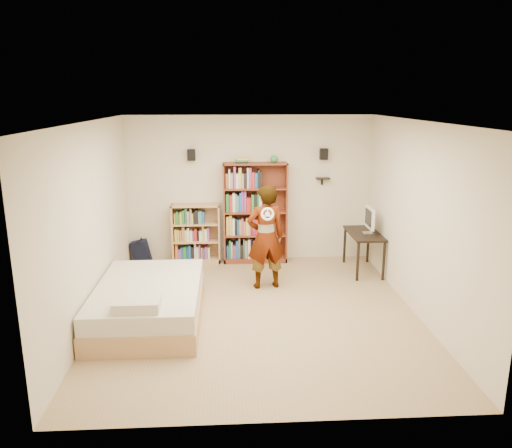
{
  "coord_description": "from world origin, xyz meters",
  "views": [
    {
      "loc": [
        -0.42,
        -6.62,
        3.01
      ],
      "look_at": [
        0.01,
        0.6,
        1.16
      ],
      "focal_mm": 35.0,
      "sensor_mm": 36.0,
      "label": 1
    }
  ],
  "objects": [
    {
      "name": "wall_shelf",
      "position": [
        1.35,
        2.41,
        1.55
      ],
      "size": [
        0.25,
        0.16,
        0.02
      ],
      "primitive_type": "cube",
      "color": "black",
      "rests_on": "room_shell"
    },
    {
      "name": "navy_bag",
      "position": [
        -2.03,
        2.34,
        0.22
      ],
      "size": [
        0.34,
        0.24,
        0.45
      ],
      "primitive_type": null,
      "rotation": [
        0.0,
        0.0,
        -0.07
      ],
      "color": "black",
      "rests_on": "ground"
    },
    {
      "name": "ground",
      "position": [
        0.0,
        0.0,
        0.0
      ],
      "size": [
        4.5,
        5.0,
        0.01
      ],
      "primitive_type": "cube",
      "color": "tan",
      "rests_on": "ground"
    },
    {
      "name": "low_bookshelf",
      "position": [
        -1.0,
        2.33,
        0.55
      ],
      "size": [
        0.88,
        0.33,
        1.1
      ],
      "primitive_type": null,
      "color": "tan",
      "rests_on": "ground"
    },
    {
      "name": "person",
      "position": [
        0.19,
        1.0,
        0.85
      ],
      "size": [
        0.68,
        0.52,
        1.69
      ],
      "primitive_type": "imported",
      "rotation": [
        0.0,
        0.0,
        3.33
      ],
      "color": "black",
      "rests_on": "ground"
    },
    {
      "name": "imac",
      "position": [
        2.02,
        1.62,
        0.94
      ],
      "size": [
        0.14,
        0.47,
        0.46
      ],
      "primitive_type": null,
      "rotation": [
        0.0,
        0.0,
        -0.11
      ],
      "color": "white",
      "rests_on": "computer_desk"
    },
    {
      "name": "wii_wheel",
      "position": [
        0.19,
        0.68,
        1.29
      ],
      "size": [
        0.2,
        0.08,
        0.21
      ],
      "primitive_type": "torus",
      "rotation": [
        1.36,
        0.0,
        0.0
      ],
      "color": "white",
      "rests_on": "person"
    },
    {
      "name": "room_shell",
      "position": [
        0.0,
        0.0,
        1.76
      ],
      "size": [
        4.52,
        5.02,
        2.71
      ],
      "color": "beige",
      "rests_on": "ground"
    },
    {
      "name": "tall_bookshelf",
      "position": [
        0.09,
        2.33,
        0.93
      ],
      "size": [
        1.17,
        0.34,
        1.86
      ],
      "primitive_type": null,
      "color": "brown",
      "rests_on": "ground"
    },
    {
      "name": "speaker_right",
      "position": [
        1.35,
        2.4,
        2.0
      ],
      "size": [
        0.14,
        0.12,
        0.2
      ],
      "primitive_type": "cube",
      "color": "black",
      "rests_on": "room_shell"
    },
    {
      "name": "crown_molding",
      "position": [
        0.0,
        0.0,
        2.67
      ],
      "size": [
        4.5,
        5.0,
        0.06
      ],
      "color": "silver",
      "rests_on": "room_shell"
    },
    {
      "name": "daybed",
      "position": [
        -1.52,
        -0.13,
        0.32
      ],
      "size": [
        1.42,
        2.18,
        0.64
      ],
      "primitive_type": null,
      "color": "beige",
      "rests_on": "ground"
    },
    {
      "name": "speaker_left",
      "position": [
        -1.05,
        2.4,
        2.0
      ],
      "size": [
        0.14,
        0.12,
        0.2
      ],
      "primitive_type": "cube",
      "color": "black",
      "rests_on": "room_shell"
    },
    {
      "name": "computer_desk",
      "position": [
        1.97,
        1.67,
        0.35
      ],
      "size": [
        0.52,
        1.03,
        0.71
      ],
      "primitive_type": null,
      "color": "black",
      "rests_on": "ground"
    }
  ]
}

